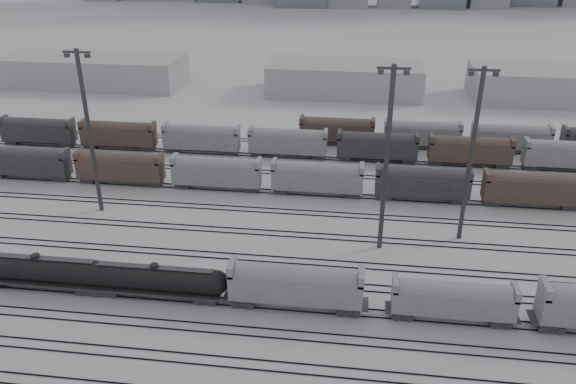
# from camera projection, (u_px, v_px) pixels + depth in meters

# --- Properties ---
(ground) EXTENTS (900.00, 900.00, 0.00)m
(ground) POSITION_uv_depth(u_px,v_px,m) (227.00, 307.00, 65.96)
(ground) COLOR silver
(ground) RESTS_ON ground
(tracks) EXTENTS (220.00, 71.50, 0.16)m
(tracks) POSITION_uv_depth(u_px,v_px,m) (254.00, 233.00, 81.59)
(tracks) COLOR black
(tracks) RESTS_ON ground
(tank_car_a) EXTENTS (18.27, 3.04, 4.51)m
(tank_car_a) POSITION_uv_depth(u_px,v_px,m) (38.00, 270.00, 68.48)
(tank_car_a) COLOR black
(tank_car_a) RESTS_ON ground
(tank_car_b) EXTENTS (17.71, 2.95, 4.38)m
(tank_car_b) POSITION_uv_depth(u_px,v_px,m) (156.00, 279.00, 66.78)
(tank_car_b) COLOR black
(tank_car_b) RESTS_ON ground
(hopper_car_a) EXTENTS (15.52, 3.08, 5.55)m
(hopper_car_a) POSITION_uv_depth(u_px,v_px,m) (296.00, 283.00, 64.43)
(hopper_car_a) COLOR black
(hopper_car_a) RESTS_ON ground
(hopper_car_b) EXTENTS (13.61, 2.70, 4.87)m
(hopper_car_b) POSITION_uv_depth(u_px,v_px,m) (453.00, 298.00, 62.55)
(hopper_car_b) COLOR black
(hopper_car_b) RESTS_ON ground
(light_mast_b) EXTENTS (4.03, 0.65, 25.21)m
(light_mast_b) POSITION_uv_depth(u_px,v_px,m) (89.00, 129.00, 82.74)
(light_mast_b) COLOR #333335
(light_mast_b) RESTS_ON ground
(light_mast_c) EXTENTS (4.09, 0.65, 25.57)m
(light_mast_c) POSITION_uv_depth(u_px,v_px,m) (387.00, 157.00, 72.46)
(light_mast_c) COLOR #333335
(light_mast_c) RESTS_ON ground
(light_mast_d) EXTENTS (3.96, 0.63, 24.73)m
(light_mast_d) POSITION_uv_depth(u_px,v_px,m) (472.00, 153.00, 74.96)
(light_mast_d) COLOR #333335
(light_mast_d) RESTS_ON ground
(bg_string_near) EXTENTS (151.00, 3.00, 5.60)m
(bg_string_near) POSITION_uv_depth(u_px,v_px,m) (317.00, 179.00, 92.46)
(bg_string_near) COLOR gray
(bg_string_near) RESTS_ON ground
(bg_string_mid) EXTENTS (151.00, 3.00, 5.60)m
(bg_string_mid) POSITION_uv_depth(u_px,v_px,m) (377.00, 147.00, 105.61)
(bg_string_mid) COLOR black
(bg_string_mid) RESTS_ON ground
(bg_string_far) EXTENTS (66.00, 3.00, 5.60)m
(bg_string_far) POSITION_uv_depth(u_px,v_px,m) (466.00, 137.00, 110.73)
(bg_string_far) COLOR #4E3831
(bg_string_far) RESTS_ON ground
(warehouse_left) EXTENTS (50.00, 18.00, 8.00)m
(warehouse_left) POSITION_uv_depth(u_px,v_px,m) (93.00, 70.00, 156.27)
(warehouse_left) COLOR #9D9DA0
(warehouse_left) RESTS_ON ground
(warehouse_mid) EXTENTS (40.00, 18.00, 8.00)m
(warehouse_mid) POSITION_uv_depth(u_px,v_px,m) (345.00, 78.00, 148.10)
(warehouse_mid) COLOR #9D9DA0
(warehouse_mid) RESTS_ON ground
(warehouse_right) EXTENTS (35.00, 18.00, 8.00)m
(warehouse_right) POSITION_uv_depth(u_px,v_px,m) (542.00, 85.00, 142.27)
(warehouse_right) COLOR #9D9DA0
(warehouse_right) RESTS_ON ground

